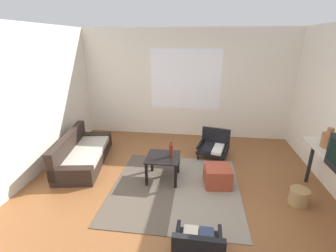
# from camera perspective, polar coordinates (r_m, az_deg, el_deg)

# --- Properties ---
(ground_plane) EXTENTS (7.80, 7.80, 0.00)m
(ground_plane) POSITION_cam_1_polar(r_m,az_deg,el_deg) (3.86, 0.63, -18.75)
(ground_plane) COLOR brown
(far_wall_with_window) EXTENTS (5.60, 0.13, 2.70)m
(far_wall_with_window) POSITION_cam_1_polar(r_m,az_deg,el_deg) (6.15, 4.22, 9.95)
(far_wall_with_window) COLOR silver
(far_wall_with_window) RESTS_ON ground
(side_wall_left) EXTENTS (0.12, 6.60, 2.70)m
(side_wall_left) POSITION_cam_1_polar(r_m,az_deg,el_deg) (4.59, -33.90, 3.13)
(side_wall_left) COLOR silver
(side_wall_left) RESTS_ON ground
(area_rug) EXTENTS (2.16, 2.21, 0.01)m
(area_rug) POSITION_cam_1_polar(r_m,az_deg,el_deg) (4.26, 1.85, -14.50)
(area_rug) COLOR #4C4238
(area_rug) RESTS_ON ground
(couch) EXTENTS (1.04, 1.90, 0.63)m
(couch) POSITION_cam_1_polar(r_m,az_deg,el_deg) (5.24, -19.87, -6.35)
(couch) COLOR black
(couch) RESTS_ON ground
(coffee_table) EXTENTS (0.59, 0.58, 0.46)m
(coffee_table) POSITION_cam_1_polar(r_m,az_deg,el_deg) (4.31, -1.19, -8.40)
(coffee_table) COLOR black
(coffee_table) RESTS_ON ground
(armchair_by_window) EXTENTS (0.74, 0.72, 0.57)m
(armchair_by_window) POSITION_cam_1_polar(r_m,az_deg,el_deg) (5.33, 10.96, -4.45)
(armchair_by_window) COLOR black
(armchair_by_window) RESTS_ON ground
(armchair_striped_foreground) EXTENTS (0.56, 0.59, 0.57)m
(armchair_striped_foreground) POSITION_cam_1_polar(r_m,az_deg,el_deg) (2.97, 7.18, -27.12)
(armchair_striped_foreground) COLOR black
(armchair_striped_foreground) RESTS_ON ground
(ottoman_orange) EXTENTS (0.49, 0.49, 0.35)m
(ottoman_orange) POSITION_cam_1_polar(r_m,az_deg,el_deg) (4.32, 11.76, -11.67)
(ottoman_orange) COLOR #993D28
(ottoman_orange) RESTS_ON ground
(clay_vase) EXTENTS (0.20, 0.20, 0.31)m
(clay_vase) POSITION_cam_1_polar(r_m,az_deg,el_deg) (4.37, 34.03, -2.71)
(clay_vase) COLOR #935B38
(clay_vase) RESTS_ON console_shelf
(glass_bottle) EXTENTS (0.07, 0.07, 0.29)m
(glass_bottle) POSITION_cam_1_polar(r_m,az_deg,el_deg) (4.21, 0.75, -5.84)
(glass_bottle) COLOR #5B2319
(glass_bottle) RESTS_ON coffee_table
(wicker_basket) EXTENTS (0.29, 0.29, 0.25)m
(wicker_basket) POSITION_cam_1_polar(r_m,az_deg,el_deg) (4.35, 28.83, -14.56)
(wicker_basket) COLOR #9E7A4C
(wicker_basket) RESTS_ON ground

